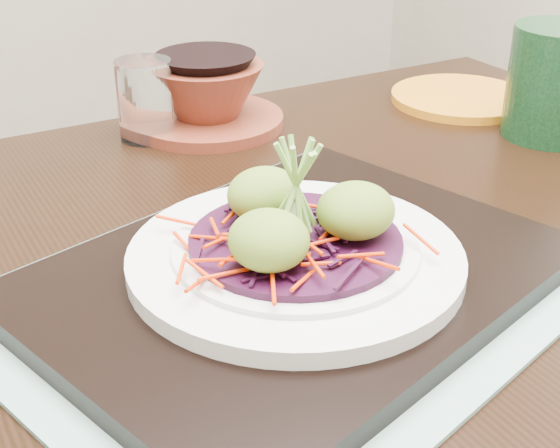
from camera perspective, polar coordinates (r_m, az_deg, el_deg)
dining_table at (r=0.72m, az=-0.89°, el=-7.76°), size 1.17×0.84×0.69m
placemat at (r=0.61m, az=1.10°, el=-4.67°), size 0.51×0.43×0.00m
serving_tray at (r=0.60m, az=1.11°, el=-3.80°), size 0.44×0.36×0.02m
white_plate at (r=0.59m, az=1.13°, el=-2.37°), size 0.26×0.26×0.02m
cabbage_bed at (r=0.58m, az=1.14°, el=-1.27°), size 0.16×0.16×0.01m
carrot_julienne at (r=0.58m, az=1.15°, el=-0.59°), size 0.20×0.20×0.01m
guacamole_scoops at (r=0.57m, az=1.20°, el=0.70°), size 0.14×0.12×0.04m
scallion_garnish at (r=0.57m, az=1.18°, el=2.48°), size 0.06×0.06×0.09m
water_glass at (r=0.90m, az=-9.82°, el=8.94°), size 0.07×0.07×0.09m
terracotta_bowl_set at (r=0.93m, az=-5.35°, el=9.10°), size 0.20×0.20×0.07m
yellow_plate at (r=1.04m, az=13.10°, el=8.98°), size 0.20×0.20×0.01m
green_jar at (r=0.94m, az=19.54°, el=9.73°), size 0.13×0.13×0.13m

